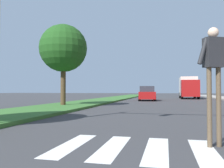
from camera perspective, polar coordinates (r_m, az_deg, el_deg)
name	(u,v)px	position (r m, az deg, el deg)	size (l,w,h in m)	color
ground_plane	(168,100)	(28.07, 13.65, -3.92)	(140.00, 140.00, 0.00)	#38383A
crosswalk	(180,151)	(4.86, 16.41, -15.40)	(4.95, 2.20, 0.01)	silver
median_strip	(105,100)	(26.95, -1.69, -3.90)	(3.91, 64.00, 0.15)	#386B2D
tree_mid	(63,49)	(17.21, -11.81, 8.48)	(3.39, 3.39, 5.74)	#4C3823
pedestrian_performer	(214,67)	(5.31, 23.59, 3.86)	(0.71, 0.41, 2.49)	brown
sedan_midblock	(147,94)	(27.01, 8.54, -2.41)	(2.25, 4.29, 1.66)	maroon
truck_box_delivery	(188,87)	(34.98, 18.20, -0.74)	(2.40, 6.20, 3.10)	maroon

